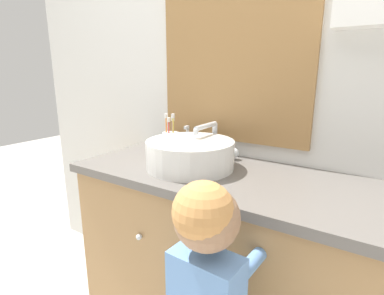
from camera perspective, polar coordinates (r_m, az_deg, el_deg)
The scene contains 5 objects.
wall_back at distance 1.37m, azimuth 16.65°, elevation 15.53°, with size 3.20×0.18×2.50m.
vanity_counter at distance 1.38m, azimuth 9.06°, elevation -22.30°, with size 1.44×0.53×0.84m.
sink_basin at distance 1.26m, azimuth -0.26°, elevation -1.16°, with size 0.37×0.42×0.17m.
toothbrush_holder at distance 1.52m, azimuth -4.07°, elevation 1.23°, with size 0.08×0.08×0.19m.
soap_dispenser at distance 1.48m, azimuth -0.85°, elevation 0.96°, with size 0.05×0.05×0.14m.
Camera 1 is at (0.43, -0.68, 1.24)m, focal length 28.00 mm.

